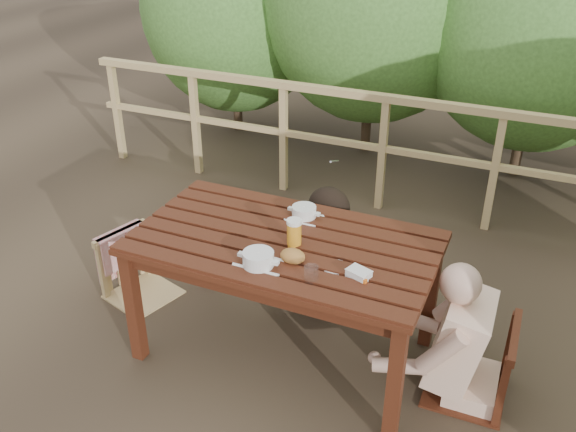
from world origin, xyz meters
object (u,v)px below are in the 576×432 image
at_px(chair_right, 476,328).
at_px(bread_roll, 293,256).
at_px(butter_tub, 359,274).
at_px(diner_right, 489,296).
at_px(woman, 341,207).
at_px(table, 285,298).
at_px(chair_left, 137,243).
at_px(beer_glass, 294,233).
at_px(tumbler, 311,274).
at_px(chair_far, 338,233).
at_px(soup_far, 304,213).
at_px(soup_near, 258,260).

relative_size(chair_right, bread_roll, 6.66).
bearing_deg(chair_right, butter_tub, -66.55).
bearing_deg(diner_right, woman, 55.87).
xyz_separation_m(table, woman, (0.07, 0.76, 0.24)).
height_order(chair_left, beer_glass, beer_glass).
bearing_deg(table, bread_roll, -54.52).
bearing_deg(table, diner_right, 4.46).
height_order(bread_roll, tumbler, tumbler).
bearing_deg(chair_far, butter_tub, -55.26).
distance_m(chair_left, diner_right, 2.22).
distance_m(table, diner_right, 1.13).
height_order(soup_far, butter_tub, soup_far).
bearing_deg(butter_tub, soup_near, -147.62).
distance_m(chair_far, soup_far, 0.60).
xyz_separation_m(diner_right, soup_near, (-1.11, -0.37, 0.15)).
distance_m(soup_far, butter_tub, 0.66).
bearing_deg(table, soup_far, 89.71).
relative_size(bread_roll, tumbler, 1.59).
distance_m(table, butter_tub, 0.66).
distance_m(table, soup_near, 0.52).
bearing_deg(soup_far, diner_right, -10.02).
bearing_deg(tumbler, butter_tub, 28.98).
distance_m(table, bread_roll, 0.48).
relative_size(soup_near, bread_roll, 2.03).
distance_m(diner_right, soup_near, 1.18).
relative_size(chair_right, soup_near, 3.28).
bearing_deg(beer_glass, table, 162.00).
bearing_deg(woman, soup_near, 95.76).
distance_m(bread_roll, beer_glass, 0.17).
xyz_separation_m(woman, beer_glass, (0.00, -0.78, 0.22)).
height_order(chair_right, diner_right, diner_right).
bearing_deg(soup_far, beer_glass, -77.58).
relative_size(chair_right, tumbler, 10.59).
bearing_deg(bread_roll, butter_tub, -0.05).
distance_m(chair_left, chair_right, 2.18).
distance_m(bread_roll, tumbler, 0.19).
relative_size(beer_glass, tumbler, 1.90).
relative_size(bread_roll, butter_tub, 1.15).
bearing_deg(woman, chair_right, 156.15).
height_order(chair_right, tumbler, chair_right).
bearing_deg(chair_far, bread_roll, -76.01).
xyz_separation_m(chair_right, woman, (-1.00, 0.68, 0.18)).
distance_m(chair_far, woman, 0.19).
bearing_deg(chair_far, diner_right, -22.28).
bearing_deg(tumbler, woman, 101.30).
bearing_deg(chair_far, table, -84.84).
bearing_deg(soup_near, tumbler, -0.73).
height_order(chair_right, butter_tub, chair_right).
distance_m(chair_right, bread_roll, 1.04).
bearing_deg(butter_tub, table, 179.70).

